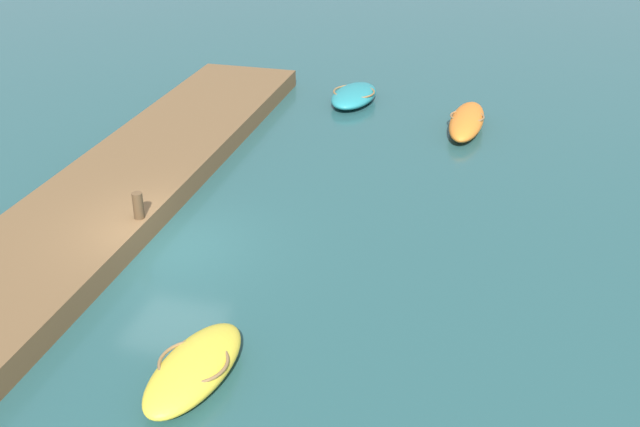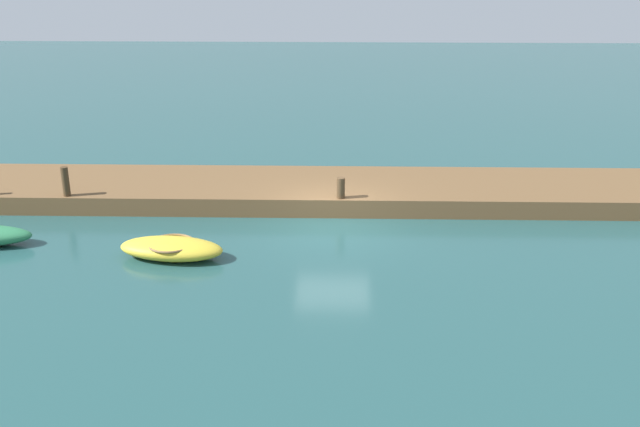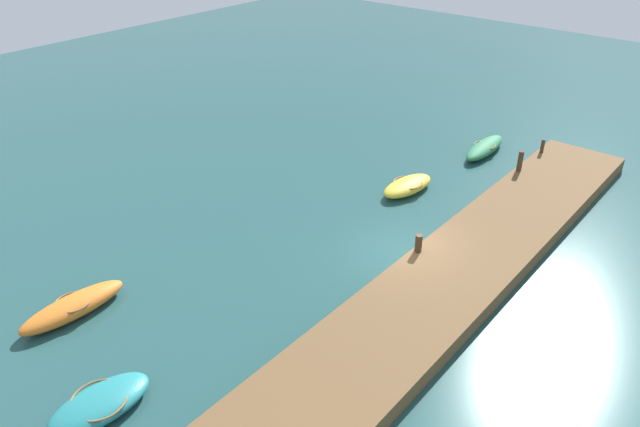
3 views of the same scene
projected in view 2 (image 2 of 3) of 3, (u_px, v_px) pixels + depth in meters
ground_plane at (333, 225)px, 24.94m from camera, size 84.00×84.00×0.00m
dock_platform at (334, 191)px, 27.19m from camera, size 27.62×3.86×0.64m
dinghy_yellow at (171, 248)px, 22.34m from camera, size 3.24×1.69×0.61m
mooring_post_west at (341, 188)px, 25.37m from camera, size 0.28×0.28×0.72m
mooring_post_mid_west at (66, 181)px, 25.53m from camera, size 0.25×0.25×1.02m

